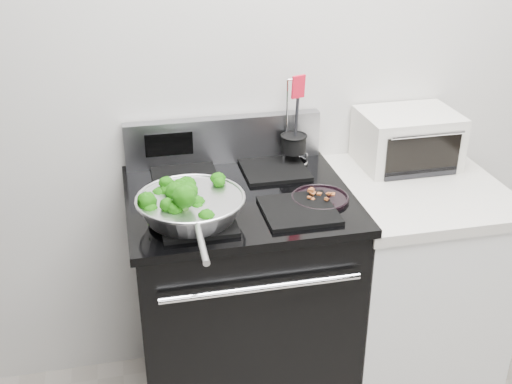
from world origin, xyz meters
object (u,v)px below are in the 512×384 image
object	(u,v)px
utensil_holder	(294,148)
toaster_oven	(407,139)
bacon_plate	(320,195)
gas_range	(240,302)
skillet	(191,206)

from	to	relation	value
utensil_holder	toaster_oven	size ratio (longest dim) A/B	0.94
bacon_plate	toaster_oven	bearing A→B (deg)	32.78
bacon_plate	utensil_holder	world-z (taller)	utensil_holder
gas_range	toaster_oven	size ratio (longest dim) A/B	3.01
skillet	bacon_plate	distance (m)	0.46
skillet	utensil_holder	bearing A→B (deg)	41.15
toaster_oven	bacon_plate	bearing A→B (deg)	-147.92
skillet	utensil_holder	xyz separation A→B (m)	(0.45, 0.38, 0.01)
skillet	gas_range	bearing A→B (deg)	41.03
gas_range	utensil_holder	bearing A→B (deg)	40.36
skillet	bacon_plate	size ratio (longest dim) A/B	2.81
utensil_holder	toaster_oven	world-z (taller)	utensil_holder
bacon_plate	gas_range	bearing A→B (deg)	158.96
skillet	utensil_holder	distance (m)	0.59
gas_range	skillet	world-z (taller)	gas_range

